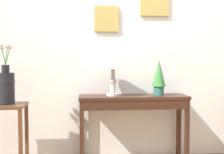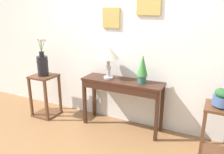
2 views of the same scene
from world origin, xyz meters
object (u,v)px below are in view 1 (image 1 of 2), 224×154
table_lamp (113,62)px  flower_vase_tall_left (6,84)px  console_table (133,106)px  pedestal_stand_left (7,139)px  potted_plant_on_console (159,76)px

table_lamp → flower_vase_tall_left: flower_vase_tall_left is taller
console_table → pedestal_stand_left: 1.36m
pedestal_stand_left → potted_plant_on_console: bearing=7.1°
potted_plant_on_console → flower_vase_tall_left: flower_vase_tall_left is taller
potted_plant_on_console → pedestal_stand_left: 1.74m
flower_vase_tall_left → pedestal_stand_left: bearing=-101.7°
console_table → flower_vase_tall_left: 1.36m
console_table → pedestal_stand_left: size_ratio=1.71×
table_lamp → potted_plant_on_console: size_ratio=1.23×
pedestal_stand_left → flower_vase_tall_left: 0.56m
potted_plant_on_console → flower_vase_tall_left: bearing=-173.0°
table_lamp → flower_vase_tall_left: size_ratio=0.79×
potted_plant_on_console → table_lamp: bearing=-178.2°
potted_plant_on_console → flower_vase_tall_left: size_ratio=0.64×
flower_vase_tall_left → table_lamp: bearing=9.5°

